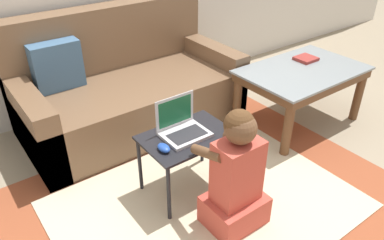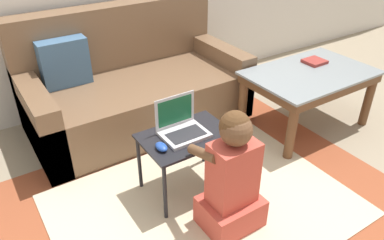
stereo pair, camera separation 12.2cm
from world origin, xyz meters
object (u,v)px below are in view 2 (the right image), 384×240
laptop_desk (186,142)px  computer_mouse (161,147)px  coffee_table (309,80)px  person_seated (232,179)px  laptop (182,128)px  couch (133,87)px  book_on_table (315,61)px

laptop_desk → computer_mouse: size_ratio=5.69×
coffee_table → computer_mouse: size_ratio=10.25×
coffee_table → person_seated: 1.33m
coffee_table → laptop: (-1.26, -0.11, 0.04)m
couch → book_on_table: 1.52m
couch → book_on_table: couch is taller
couch → coffee_table: couch is taller
book_on_table → laptop_desk: bearing=-170.0°
laptop → computer_mouse: size_ratio=2.83×
book_on_table → computer_mouse: bearing=-169.6°
coffee_table → book_on_table: (0.16, 0.11, 0.09)m
couch → computer_mouse: 1.11m
coffee_table → computer_mouse: 1.46m
coffee_table → computer_mouse: coffee_table is taller
coffee_table → person_seated: bearing=-155.7°
computer_mouse → book_on_table: book_on_table is taller
computer_mouse → book_on_table: (1.61, 0.30, 0.07)m
computer_mouse → person_seated: size_ratio=0.13×
couch → laptop: size_ratio=6.36×
laptop_desk → book_on_table: bearing=10.0°
laptop → person_seated: size_ratio=0.36×
coffee_table → laptop_desk: (-1.25, -0.14, -0.05)m
coffee_table → laptop: laptop is taller
person_seated → book_on_table: (1.37, 0.66, 0.16)m
coffee_table → person_seated: size_ratio=1.31×
laptop → person_seated: 0.45m
laptop → computer_mouse: bearing=-157.9°
laptop → computer_mouse: 0.20m
laptop → person_seated: bearing=-83.2°
coffee_table → couch: bearing=142.8°
couch → laptop_desk: 1.01m
coffee_table → book_on_table: book_on_table is taller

